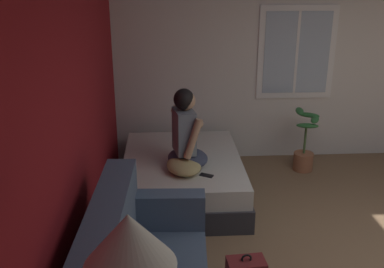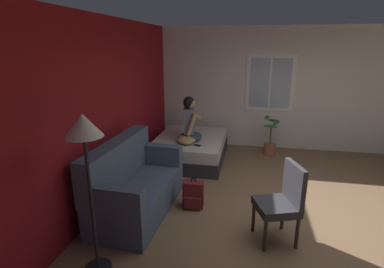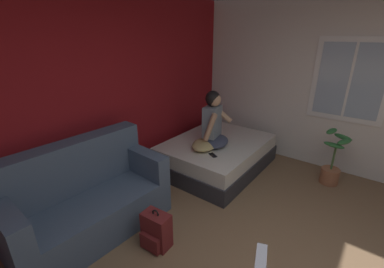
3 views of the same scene
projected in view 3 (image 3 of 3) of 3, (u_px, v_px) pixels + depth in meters
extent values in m
cube|color=maroon|center=(65.00, 105.00, 3.03)|extent=(11.10, 0.16, 2.70)
cube|color=silver|center=(381.00, 92.00, 3.69)|extent=(0.16, 7.08, 2.70)
cube|color=white|center=(350.00, 81.00, 3.80)|extent=(0.02, 1.04, 1.24)
cube|color=#9EB2C6|center=(350.00, 81.00, 3.78)|extent=(0.01, 0.88, 1.08)
cube|color=white|center=(350.00, 81.00, 3.78)|extent=(0.01, 0.04, 1.08)
cube|color=#2D2D33|center=(216.00, 160.00, 4.37)|extent=(1.82, 1.39, 0.26)
cube|color=beige|center=(217.00, 147.00, 4.28)|extent=(1.76, 1.35, 0.22)
cube|color=#47566B|center=(93.00, 215.00, 2.91)|extent=(1.74, 0.88, 0.44)
cube|color=#47566B|center=(72.00, 166.00, 2.90)|extent=(1.71, 0.32, 0.60)
cube|color=#47566B|center=(7.00, 224.00, 2.23)|extent=(0.22, 0.81, 0.32)
cube|color=#47566B|center=(143.00, 161.00, 3.31)|extent=(0.22, 0.81, 0.32)
ellipsoid|color=#383D51|center=(214.00, 141.00, 4.04)|extent=(0.60, 0.53, 0.16)
cube|color=slate|center=(212.00, 121.00, 3.94)|extent=(0.36, 0.26, 0.48)
cylinder|color=tan|center=(210.00, 127.00, 3.76)|extent=(0.12, 0.22, 0.44)
cylinder|color=tan|center=(221.00, 113.00, 4.01)|extent=(0.15, 0.38, 0.29)
sphere|color=tan|center=(214.00, 100.00, 3.80)|extent=(0.21, 0.21, 0.21)
ellipsoid|color=black|center=(213.00, 98.00, 3.80)|extent=(0.27, 0.26, 0.23)
cube|color=maroon|center=(157.00, 230.00, 2.72)|extent=(0.20, 0.31, 0.40)
cube|color=maroon|center=(150.00, 243.00, 2.67)|extent=(0.07, 0.24, 0.18)
torus|color=black|center=(156.00, 213.00, 2.64)|extent=(0.02, 0.09, 0.09)
ellipsoid|color=tan|center=(204.00, 145.00, 3.93)|extent=(0.55, 0.46, 0.14)
cube|color=black|center=(213.00, 155.00, 3.74)|extent=(0.13, 0.16, 0.01)
cylinder|color=#995B3D|center=(329.00, 176.00, 3.90)|extent=(0.26, 0.26, 0.24)
cylinder|color=#426033|center=(333.00, 158.00, 3.79)|extent=(0.03, 0.03, 0.36)
ellipsoid|color=#2D6B33|center=(334.00, 145.00, 3.64)|extent=(0.15, 0.29, 0.06)
ellipsoid|color=#2D6B33|center=(343.00, 137.00, 3.71)|extent=(0.22, 0.29, 0.06)
ellipsoid|color=#2D6B33|center=(332.00, 131.00, 3.72)|extent=(0.29, 0.15, 0.06)
ellipsoid|color=#2D6B33|center=(344.00, 142.00, 3.60)|extent=(0.30, 0.21, 0.06)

